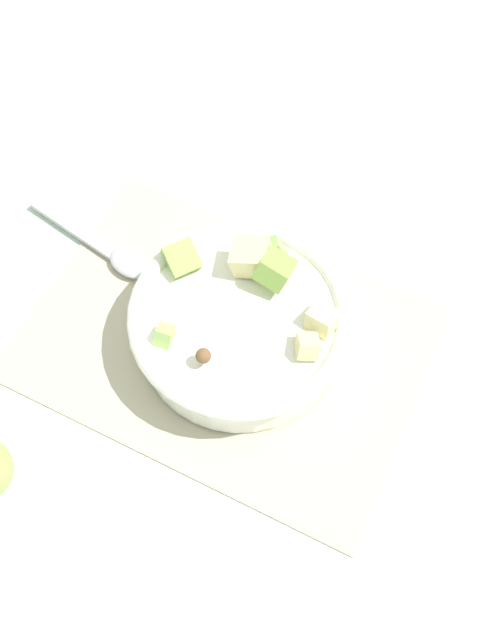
# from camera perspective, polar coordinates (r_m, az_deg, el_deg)

# --- Properties ---
(ground_plane) EXTENTS (2.40, 2.40, 0.00)m
(ground_plane) POSITION_cam_1_polar(r_m,az_deg,el_deg) (0.83, -1.19, -1.78)
(ground_plane) COLOR silver
(placemat) EXTENTS (0.44, 0.32, 0.01)m
(placemat) POSITION_cam_1_polar(r_m,az_deg,el_deg) (0.82, -1.19, -1.69)
(placemat) COLOR #BCB299
(placemat) RESTS_ON ground_plane
(salad_bowl) EXTENTS (0.24, 0.24, 0.11)m
(salad_bowl) POSITION_cam_1_polar(r_m,az_deg,el_deg) (0.79, 0.04, -0.21)
(salad_bowl) COLOR white
(salad_bowl) RESTS_ON placemat
(serving_spoon) EXTENTS (0.19, 0.06, 0.01)m
(serving_spoon) POSITION_cam_1_polar(r_m,az_deg,el_deg) (0.89, -10.39, 5.53)
(serving_spoon) COLOR #B7B7BC
(serving_spoon) RESTS_ON placemat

